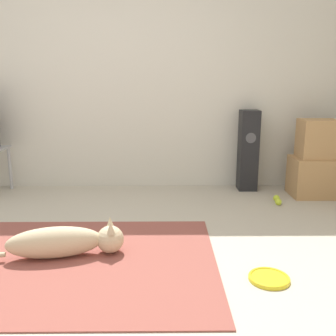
% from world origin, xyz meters
% --- Properties ---
extents(ground_plane, '(12.00, 12.00, 0.00)m').
position_xyz_m(ground_plane, '(0.00, 0.00, 0.00)').
color(ground_plane, '#BCB29E').
extents(wall_back, '(8.00, 0.06, 2.55)m').
position_xyz_m(wall_back, '(0.00, 2.10, 1.27)').
color(wall_back, beige).
rests_on(wall_back, ground_plane).
extents(area_rug, '(1.97, 1.47, 0.01)m').
position_xyz_m(area_rug, '(-0.07, 0.14, 0.01)').
color(area_rug, '#934C42').
rests_on(area_rug, ground_plane).
extents(dog, '(1.01, 0.32, 0.25)m').
position_xyz_m(dog, '(-0.12, 0.22, 0.12)').
color(dog, beige).
rests_on(dog, area_rug).
extents(frisbee, '(0.26, 0.26, 0.03)m').
position_xyz_m(frisbee, '(1.21, -0.10, 0.01)').
color(frisbee, yellow).
rests_on(frisbee, ground_plane).
extents(cardboard_box_lower, '(0.51, 0.38, 0.42)m').
position_xyz_m(cardboard_box_lower, '(2.18, 1.66, 0.21)').
color(cardboard_box_lower, tan).
rests_on(cardboard_box_lower, ground_plane).
extents(cardboard_box_upper, '(0.39, 0.29, 0.41)m').
position_xyz_m(cardboard_box_upper, '(2.17, 1.66, 0.62)').
color(cardboard_box_upper, tan).
rests_on(cardboard_box_upper, cardboard_box_lower).
extents(floor_speaker, '(0.20, 0.21, 0.90)m').
position_xyz_m(floor_speaker, '(1.50, 1.91, 0.45)').
color(floor_speaker, black).
rests_on(floor_speaker, ground_plane).
extents(tennis_ball_by_boxes, '(0.07, 0.07, 0.07)m').
position_xyz_m(tennis_ball_by_boxes, '(1.72, 1.47, 0.03)').
color(tennis_ball_by_boxes, '#C6E033').
rests_on(tennis_ball_by_boxes, ground_plane).
extents(tennis_ball_near_speaker, '(0.07, 0.07, 0.07)m').
position_xyz_m(tennis_ball_near_speaker, '(1.70, 1.34, 0.03)').
color(tennis_ball_near_speaker, '#C6E033').
rests_on(tennis_ball_near_speaker, ground_plane).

